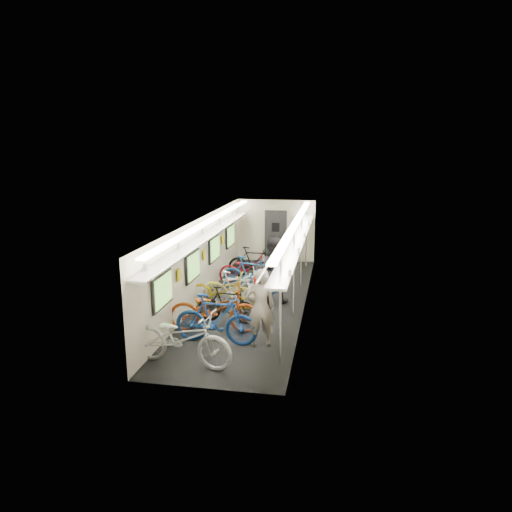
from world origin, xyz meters
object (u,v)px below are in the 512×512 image
at_px(bicycle_1, 216,319).
at_px(passenger_mid, 272,270).
at_px(backpack, 260,286).
at_px(bicycle_0, 182,338).
at_px(passenger_near, 261,308).

bearing_deg(bicycle_1, passenger_mid, -11.71).
relative_size(bicycle_1, backpack, 5.09).
xyz_separation_m(bicycle_0, passenger_near, (1.41, 1.20, 0.31)).
height_order(passenger_near, backpack, passenger_near).
bearing_deg(passenger_mid, bicycle_0, 70.00).
xyz_separation_m(bicycle_0, bicycle_1, (0.41, 1.13, 0.00)).
relative_size(bicycle_1, passenger_mid, 1.02).
bearing_deg(bicycle_0, passenger_mid, -7.37).
bearing_deg(bicycle_0, passenger_near, -40.65).
relative_size(passenger_near, backpack, 4.69).
bearing_deg(passenger_near, bicycle_0, 23.22).
xyz_separation_m(passenger_near, passenger_mid, (-0.17, 3.02, 0.06)).
height_order(bicycle_0, backpack, backpack).
bearing_deg(bicycle_1, bicycle_0, 163.68).
height_order(bicycle_0, passenger_near, passenger_near).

